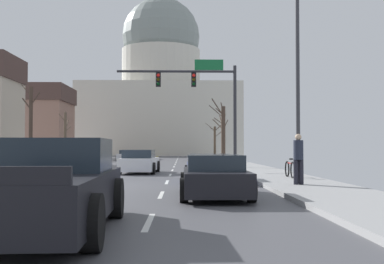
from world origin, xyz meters
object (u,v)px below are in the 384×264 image
(sedan_near_02, at_px, (214,177))
(pickup_truck_near_03, at_px, (50,189))
(sedan_oncoming_00, at_px, (72,158))
(sedan_oncoming_01, at_px, (127,156))
(sedan_near_00, at_px, (139,162))
(street_lamp_right, at_px, (290,38))
(bicycle_parked, at_px, (290,169))
(sedan_near_01, at_px, (210,168))
(signal_gantry, at_px, (202,91))
(pedestrian_00, at_px, (298,156))

(sedan_near_02, relative_size, pickup_truck_near_03, 0.86)
(sedan_oncoming_00, relative_size, sedan_oncoming_01, 1.05)
(sedan_oncoming_00, bearing_deg, sedan_near_00, -63.64)
(street_lamp_right, bearing_deg, bicycle_parked, 77.51)
(sedan_oncoming_00, bearing_deg, street_lamp_right, -61.20)
(sedan_oncoming_00, bearing_deg, pickup_truck_near_03, -77.45)
(sedan_near_02, bearing_deg, sedan_near_01, 88.03)
(sedan_oncoming_01, bearing_deg, signal_gantry, -70.12)
(street_lamp_right, distance_m, pedestrian_00, 4.19)
(sedan_near_01, height_order, sedan_oncoming_00, sedan_oncoming_00)
(sedan_near_00, bearing_deg, pickup_truck_near_03, -89.52)
(sedan_near_02, xyz_separation_m, pedestrian_00, (3.10, 2.75, 0.55))
(sedan_near_01, distance_m, pickup_truck_near_03, 12.23)
(sedan_near_00, height_order, sedan_near_01, sedan_near_00)
(sedan_near_01, xyz_separation_m, pickup_truck_near_03, (-3.38, -11.75, 0.16))
(sedan_near_00, distance_m, sedan_oncoming_01, 25.18)
(sedan_near_01, relative_size, pickup_truck_near_03, 0.85)
(signal_gantry, xyz_separation_m, street_lamp_right, (2.49, -14.62, 0.10))
(sedan_near_00, xyz_separation_m, sedan_oncoming_01, (-3.59, 24.92, -0.06))
(sedan_near_00, relative_size, sedan_oncoming_01, 1.00)
(sedan_near_00, bearing_deg, signal_gantry, 52.33)
(signal_gantry, bearing_deg, sedan_oncoming_01, 109.88)
(signal_gantry, distance_m, sedan_oncoming_00, 15.13)
(street_lamp_right, bearing_deg, signal_gantry, 99.66)
(sedan_near_02, xyz_separation_m, sedan_oncoming_00, (-10.41, 27.09, -0.01))
(bicycle_parked, bearing_deg, pedestrian_00, -98.58)
(sedan_near_02, bearing_deg, signal_gantry, 88.78)
(sedan_near_01, bearing_deg, sedan_oncoming_00, 117.06)
(signal_gantry, relative_size, street_lamp_right, 0.90)
(signal_gantry, xyz_separation_m, sedan_near_02, (-0.38, -17.55, -4.63))
(sedan_oncoming_00, relative_size, pedestrian_00, 2.63)
(sedan_near_00, bearing_deg, sedan_oncoming_01, 98.19)
(street_lamp_right, bearing_deg, sedan_near_02, -134.33)
(signal_gantry, height_order, sedan_oncoming_00, signal_gantry)
(sedan_oncoming_01, bearing_deg, sedan_near_00, -81.81)
(sedan_near_02, distance_m, pedestrian_00, 4.18)
(street_lamp_right, xyz_separation_m, sedan_near_00, (-6.18, 9.84, -4.69))
(street_lamp_right, distance_m, sedan_near_02, 6.26)
(pickup_truck_near_03, relative_size, bicycle_parked, 2.98)
(signal_gantry, height_order, sedan_oncoming_01, signal_gantry)
(sedan_oncoming_01, bearing_deg, pickup_truck_near_03, -85.05)
(pickup_truck_near_03, relative_size, sedan_oncoming_00, 1.14)
(sedan_near_00, relative_size, sedan_near_01, 0.99)
(sedan_near_01, bearing_deg, sedan_near_02, -91.97)
(signal_gantry, distance_m, sedan_near_00, 7.59)
(sedan_near_02, height_order, sedan_oncoming_01, sedan_near_02)
(sedan_near_01, bearing_deg, pedestrian_00, -50.80)
(pickup_truck_near_03, bearing_deg, sedan_near_01, 73.94)
(sedan_oncoming_00, relative_size, bicycle_parked, 2.61)
(sedan_oncoming_00, bearing_deg, bicycle_parked, -55.33)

